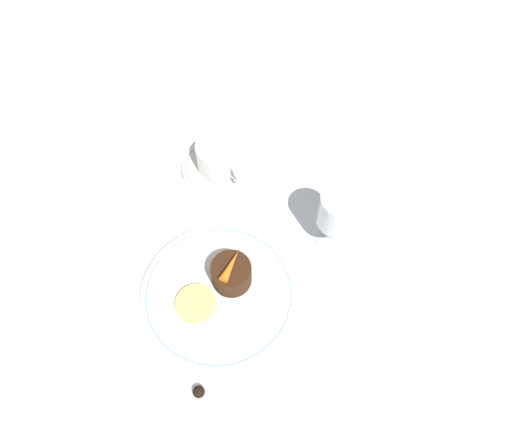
{
  "coord_description": "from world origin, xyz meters",
  "views": [
    {
      "loc": [
        0.28,
        -0.14,
        0.76
      ],
      "look_at": [
        -0.07,
        0.1,
        0.04
      ],
      "focal_mm": 35.0,
      "sensor_mm": 36.0,
      "label": 1
    }
  ],
  "objects": [
    {
      "name": "ground_plane",
      "position": [
        0.0,
        0.0,
        0.0
      ],
      "size": [
        3.0,
        3.0,
        0.0
      ],
      "primitive_type": "plane",
      "color": "white"
    },
    {
      "name": "dinner_plate",
      "position": [
        -0.01,
        -0.02,
        0.01
      ],
      "size": [
        0.25,
        0.25,
        0.01
      ],
      "color": "white",
      "rests_on": "ground_plane"
    },
    {
      "name": "saucer",
      "position": [
        -0.23,
        0.12,
        0.01
      ],
      "size": [
        0.14,
        0.14,
        0.01
      ],
      "color": "white",
      "rests_on": "ground_plane"
    },
    {
      "name": "coffee_cup",
      "position": [
        -0.23,
        0.12,
        0.04
      ],
      "size": [
        0.11,
        0.08,
        0.06
      ],
      "color": "white",
      "rests_on": "saucer"
    },
    {
      "name": "spoon",
      "position": [
        -0.19,
        0.11,
        0.01
      ],
      "size": [
        0.06,
        0.1,
        0.0
      ],
      "color": "silver",
      "rests_on": "saucer"
    },
    {
      "name": "wine_glass",
      "position": [
        0.01,
        0.2,
        0.09
      ],
      "size": [
        0.07,
        0.07,
        0.13
      ],
      "color": "silver",
      "rests_on": "ground_plane"
    },
    {
      "name": "fork",
      "position": [
        -0.2,
        -0.02,
        0.0
      ],
      "size": [
        0.02,
        0.18,
        0.01
      ],
      "color": "silver",
      "rests_on": "ground_plane"
    },
    {
      "name": "dessert_cake",
      "position": [
        -0.02,
        0.01,
        0.04
      ],
      "size": [
        0.06,
        0.06,
        0.04
      ],
      "color": "#381E0F",
      "rests_on": "dinner_plate"
    },
    {
      "name": "carrot_garnish",
      "position": [
        -0.02,
        0.01,
        0.07
      ],
      "size": [
        0.04,
        0.05,
        0.02
      ],
      "color": "orange",
      "rests_on": "dessert_cake"
    },
    {
      "name": "pineapple_slice",
      "position": [
        -0.01,
        -0.06,
        0.02
      ],
      "size": [
        0.06,
        0.06,
        0.01
      ],
      "color": "#EFE075",
      "rests_on": "dinner_plate"
    },
    {
      "name": "chocolate_truffle",
      "position": [
        0.11,
        -0.12,
        0.01
      ],
      "size": [
        0.02,
        0.02,
        0.02
      ],
      "color": "black",
      "rests_on": "ground_plane"
    }
  ]
}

